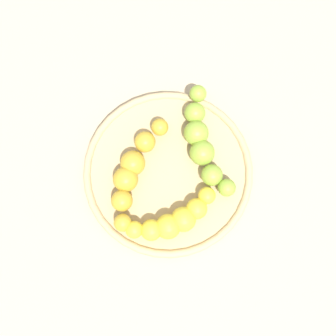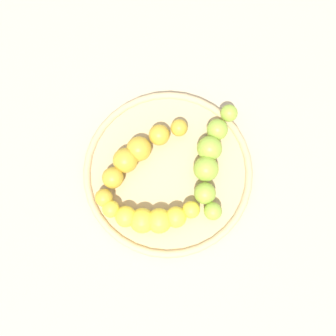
{
  "view_description": "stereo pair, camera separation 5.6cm",
  "coord_description": "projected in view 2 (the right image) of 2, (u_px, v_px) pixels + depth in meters",
  "views": [
    {
      "loc": [
        -0.12,
        -0.02,
        0.59
      ],
      "look_at": [
        0.0,
        0.0,
        0.04
      ],
      "focal_mm": 47.38,
      "sensor_mm": 36.0,
      "label": 1
    },
    {
      "loc": [
        -0.1,
        -0.07,
        0.59
      ],
      "look_at": [
        0.0,
        0.0,
        0.04
      ],
      "focal_mm": 47.38,
      "sensor_mm": 36.0,
      "label": 2
    }
  ],
  "objects": [
    {
      "name": "banana_spotted",
      "position": [
        136.0,
        156.0,
        0.57
      ],
      "size": [
        0.15,
        0.06,
        0.03
      ],
      "rotation": [
        0.0,
        0.0,
        1.37
      ],
      "color": "gold",
      "rests_on": "fruit_bowl"
    },
    {
      "name": "fruit_bowl",
      "position": [
        168.0,
        172.0,
        0.59
      ],
      "size": [
        0.22,
        0.22,
        0.02
      ],
      "color": "tan",
      "rests_on": "ground_plane"
    },
    {
      "name": "banana_green",
      "position": [
        212.0,
        159.0,
        0.57
      ],
      "size": [
        0.14,
        0.08,
        0.03
      ],
      "rotation": [
        0.0,
        0.0,
        1.99
      ],
      "color": "#8CAD38",
      "rests_on": "fruit_bowl"
    },
    {
      "name": "ground_plane",
      "position": [
        168.0,
        174.0,
        0.6
      ],
      "size": [
        2.4,
        2.4,
        0.0
      ],
      "primitive_type": "plane",
      "color": "tan"
    },
    {
      "name": "banana_yellow",
      "position": [
        151.0,
        217.0,
        0.55
      ],
      "size": [
        0.08,
        0.11,
        0.03
      ],
      "rotation": [
        0.0,
        0.0,
        3.73
      ],
      "color": "yellow",
      "rests_on": "fruit_bowl"
    }
  ]
}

